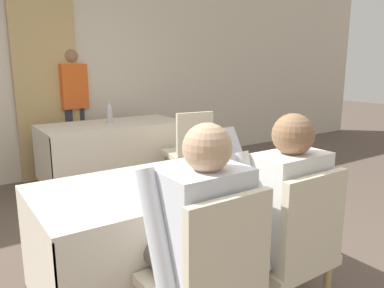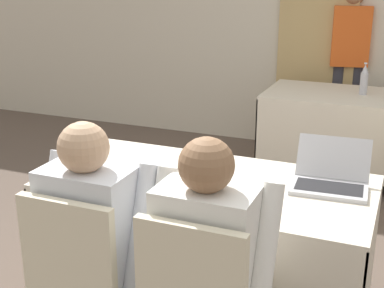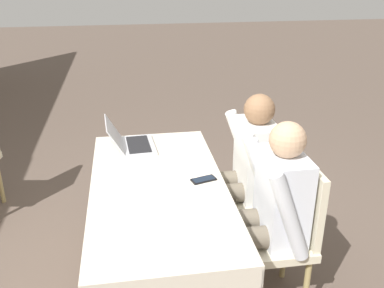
{
  "view_description": "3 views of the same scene",
  "coord_description": "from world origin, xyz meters",
  "px_view_note": "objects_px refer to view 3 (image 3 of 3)",
  "views": [
    {
      "loc": [
        -1.11,
        -1.83,
        1.4
      ],
      "look_at": [
        0.0,
        -0.2,
        0.98
      ],
      "focal_mm": 35.0,
      "sensor_mm": 36.0,
      "label": 1
    },
    {
      "loc": [
        0.87,
        -2.29,
        1.73
      ],
      "look_at": [
        0.0,
        -0.2,
        0.98
      ],
      "focal_mm": 50.0,
      "sensor_mm": 36.0,
      "label": 2
    },
    {
      "loc": [
        -2.23,
        0.15,
        1.96
      ],
      "look_at": [
        0.0,
        -0.2,
        0.98
      ],
      "focal_mm": 40.0,
      "sensor_mm": 36.0,
      "label": 3
    }
  ],
  "objects_px": {
    "chair_near_left": "(283,229)",
    "person_white_shirt": "(244,167)",
    "cell_phone": "(204,180)",
    "person_checkered_shirt": "(268,207)",
    "laptop": "(131,142)",
    "chair_near_right": "(258,187)"
  },
  "relations": [
    {
      "from": "chair_near_left",
      "to": "person_white_shirt",
      "type": "relative_size",
      "value": 0.78
    },
    {
      "from": "chair_near_left",
      "to": "person_checkered_shirt",
      "type": "height_order",
      "value": "person_checkered_shirt"
    },
    {
      "from": "laptop",
      "to": "person_checkered_shirt",
      "type": "bearing_deg",
      "value": -141.76
    },
    {
      "from": "person_white_shirt",
      "to": "person_checkered_shirt",
      "type": "bearing_deg",
      "value": 0.0
    },
    {
      "from": "cell_phone",
      "to": "person_checkered_shirt",
      "type": "relative_size",
      "value": 0.14
    },
    {
      "from": "cell_phone",
      "to": "chair_near_right",
      "type": "xyz_separation_m",
      "value": [
        0.24,
        -0.43,
        -0.22
      ]
    },
    {
      "from": "chair_near_left",
      "to": "person_white_shirt",
      "type": "height_order",
      "value": "person_white_shirt"
    },
    {
      "from": "laptop",
      "to": "person_checkered_shirt",
      "type": "height_order",
      "value": "person_checkered_shirt"
    },
    {
      "from": "laptop",
      "to": "chair_near_left",
      "type": "xyz_separation_m",
      "value": [
        -0.82,
        -0.84,
        -0.26
      ]
    },
    {
      "from": "laptop",
      "to": "cell_phone",
      "type": "bearing_deg",
      "value": -147.15
    },
    {
      "from": "chair_near_right",
      "to": "person_checkered_shirt",
      "type": "relative_size",
      "value": 0.78
    },
    {
      "from": "person_white_shirt",
      "to": "cell_phone",
      "type": "bearing_deg",
      "value": -53.59
    },
    {
      "from": "chair_near_right",
      "to": "person_white_shirt",
      "type": "bearing_deg",
      "value": -90.0
    },
    {
      "from": "cell_phone",
      "to": "person_checkered_shirt",
      "type": "height_order",
      "value": "person_checkered_shirt"
    },
    {
      "from": "chair_near_left",
      "to": "cell_phone",
      "type": "bearing_deg",
      "value": -121.5
    },
    {
      "from": "laptop",
      "to": "cell_phone",
      "type": "relative_size",
      "value": 2.29
    },
    {
      "from": "person_checkered_shirt",
      "to": "cell_phone",
      "type": "bearing_deg",
      "value": -128.99
    },
    {
      "from": "chair_near_right",
      "to": "person_white_shirt",
      "type": "height_order",
      "value": "person_white_shirt"
    },
    {
      "from": "chair_near_left",
      "to": "person_checkered_shirt",
      "type": "relative_size",
      "value": 0.78
    },
    {
      "from": "chair_near_right",
      "to": "person_checkered_shirt",
      "type": "distance_m",
      "value": 0.54
    },
    {
      "from": "cell_phone",
      "to": "person_checkered_shirt",
      "type": "distance_m",
      "value": 0.42
    },
    {
      "from": "laptop",
      "to": "chair_near_right",
      "type": "xyz_separation_m",
      "value": [
        -0.32,
        -0.84,
        -0.26
      ]
    }
  ]
}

